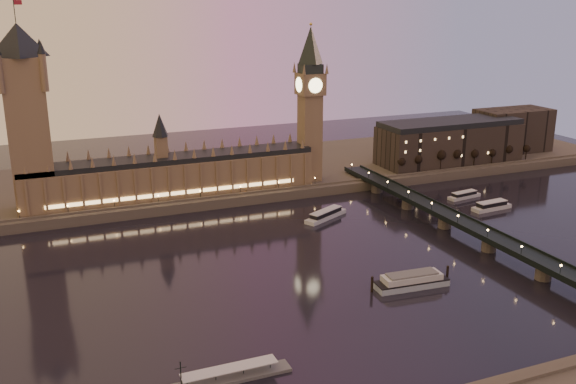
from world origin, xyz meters
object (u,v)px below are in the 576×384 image
Objects in this scene: cruise_boat_a at (326,215)px; cruise_boat_b at (464,195)px; pontoon_pier at (232,376)px; moored_barge at (412,281)px.

cruise_boat_b is at bearing -26.64° from cruise_boat_a.
pontoon_pier reaches higher than cruise_boat_b.
cruise_boat_a is 0.77× the size of pontoon_pier.
moored_barge reaches higher than cruise_boat_a.
cruise_boat_b is 0.63× the size of moored_barge.
pontoon_pier is at bearing -153.82° from moored_barge.
cruise_boat_a is 0.81× the size of moored_barge.
pontoon_pier reaches higher than moored_barge.
pontoon_pier is at bearing -153.80° from cruise_boat_b.
moored_barge is (-5.55, -100.11, 0.75)m from cruise_boat_a.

